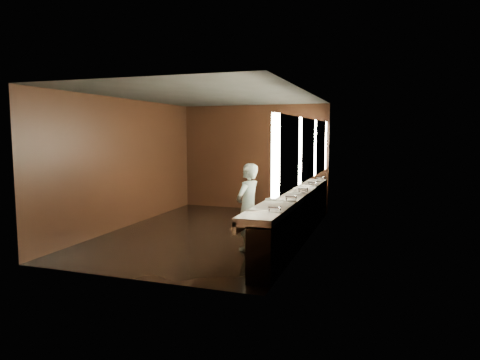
# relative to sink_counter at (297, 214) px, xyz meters

# --- Properties ---
(floor) EXTENTS (6.00, 6.00, 0.00)m
(floor) POSITION_rel_sink_counter_xyz_m (-1.79, 0.00, -0.50)
(floor) COLOR black
(floor) RESTS_ON ground
(ceiling) EXTENTS (4.00, 6.00, 0.02)m
(ceiling) POSITION_rel_sink_counter_xyz_m (-1.79, 0.00, 2.30)
(ceiling) COLOR #2D2D2B
(ceiling) RESTS_ON wall_back
(wall_back) EXTENTS (4.00, 0.02, 2.80)m
(wall_back) POSITION_rel_sink_counter_xyz_m (-1.79, 3.00, 0.90)
(wall_back) COLOR black
(wall_back) RESTS_ON floor
(wall_front) EXTENTS (4.00, 0.02, 2.80)m
(wall_front) POSITION_rel_sink_counter_xyz_m (-1.79, -3.00, 0.90)
(wall_front) COLOR black
(wall_front) RESTS_ON floor
(wall_left) EXTENTS (0.02, 6.00, 2.80)m
(wall_left) POSITION_rel_sink_counter_xyz_m (-3.79, 0.00, 0.90)
(wall_left) COLOR black
(wall_left) RESTS_ON floor
(wall_right) EXTENTS (0.02, 6.00, 2.80)m
(wall_right) POSITION_rel_sink_counter_xyz_m (0.21, 0.00, 0.90)
(wall_right) COLOR black
(wall_right) RESTS_ON floor
(sink_counter) EXTENTS (0.55, 5.40, 1.01)m
(sink_counter) POSITION_rel_sink_counter_xyz_m (0.00, 0.00, 0.00)
(sink_counter) COLOR black
(sink_counter) RESTS_ON floor
(mirror_band) EXTENTS (0.06, 5.03, 1.15)m
(mirror_band) POSITION_rel_sink_counter_xyz_m (0.19, -0.00, 1.25)
(mirror_band) COLOR white
(mirror_band) RESTS_ON wall_right
(person) EXTENTS (0.51, 0.64, 1.53)m
(person) POSITION_rel_sink_counter_xyz_m (-0.67, -0.98, 0.27)
(person) COLOR #7DB5BA
(person) RESTS_ON floor
(trash_bin) EXTENTS (0.38, 0.38, 0.57)m
(trash_bin) POSITION_rel_sink_counter_xyz_m (-0.22, -0.60, -0.21)
(trash_bin) COLOR black
(trash_bin) RESTS_ON floor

